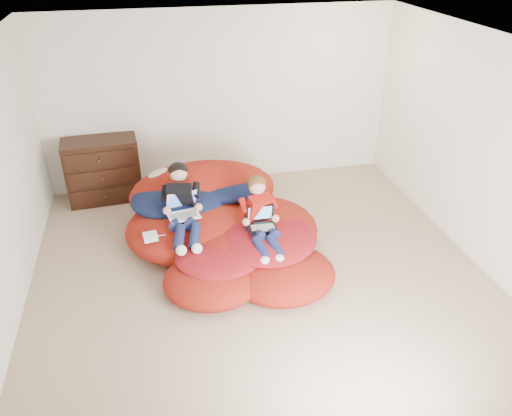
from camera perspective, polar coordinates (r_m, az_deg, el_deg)
The scene contains 9 objects.
room_shell at distance 5.52m, azimuth 0.50°, elevation -5.84°, with size 5.10×5.10×2.77m.
dresser at distance 7.28m, azimuth -17.08°, elevation 4.17°, with size 1.03×0.59×0.89m.
beanbag_pile at distance 6.00m, azimuth -3.95°, elevation -2.16°, with size 2.32×2.50×0.89m.
cream_pillow at distance 6.40m, azimuth -10.33°, elevation 3.15°, with size 0.48×0.30×0.30m, color beige.
older_boy at distance 5.74m, azimuth -8.45°, elevation 0.70°, with size 0.37×1.02×0.69m.
younger_boy at distance 5.54m, azimuth 0.55°, elevation -0.70°, with size 0.36×0.89×0.68m.
laptop_white at distance 5.72m, azimuth -8.37°, elevation -0.03°, with size 0.38×0.40×0.24m.
laptop_black at distance 5.56m, azimuth 0.61°, elevation -1.47°, with size 0.31×0.26×0.22m.
power_adapter at distance 5.65m, azimuth -11.97°, elevation -3.23°, with size 0.15×0.15×0.06m, color white.
Camera 1 is at (-1.03, -4.37, 3.44)m, focal length 35.00 mm.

